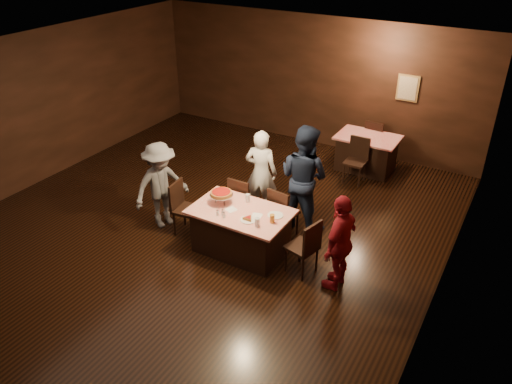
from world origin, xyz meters
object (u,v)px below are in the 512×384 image
chair_far_right (284,212)px  main_table (241,231)px  chair_back_near (355,161)px  glass_amber (272,219)px  chair_far_left (244,200)px  diner_white_jacket (261,173)px  glass_back (248,198)px  back_table (366,153)px  pizza_stand (221,193)px  chair_back_far (376,140)px  diner_navy_hoodie (304,177)px  chair_end_right (302,246)px  chair_end_left (187,209)px  glass_front_right (257,222)px  diner_red_shirt (340,242)px  plate_empty (275,215)px  diner_grey_knit (161,185)px

chair_far_right → main_table: bearing=70.5°
chair_back_near → glass_amber: (-0.16, -3.29, 0.37)m
chair_far_left → chair_far_right: 0.80m
diner_white_jacket → glass_back: (0.28, -0.93, 0.02)m
back_table → pizza_stand: size_ratio=3.42×
chair_back_far → glass_back: size_ratio=6.79×
chair_back_far → diner_navy_hoodie: size_ratio=0.50×
diner_white_jacket → chair_end_right: bearing=127.7°
chair_end_left → glass_amber: 1.74m
chair_end_left → glass_front_right: chair_end_left is taller
chair_end_left → chair_back_far: 4.91m
chair_far_left → chair_back_far: (1.16, 3.79, 0.00)m
chair_far_left → chair_far_right: same height
diner_red_shirt → chair_far_left: bearing=-106.6°
main_table → chair_end_left: bearing=180.0°
chair_end_left → glass_amber: bearing=-97.8°
chair_back_far → plate_empty: chair_back_far is taller
chair_back_far → diner_navy_hoodie: diner_navy_hoodie is taller
pizza_stand → glass_front_right: (0.85, -0.30, -0.11)m
chair_end_right → chair_back_near: (-0.34, 3.24, 0.00)m
chair_end_left → glass_back: bearing=-80.1°
chair_end_right → diner_white_jacket: (-1.43, 1.23, 0.35)m
chair_far_right → plate_empty: (0.15, -0.60, 0.30)m
chair_back_far → back_table: bearing=94.5°
pizza_stand → glass_front_right: size_ratio=2.71×
diner_white_jacket → chair_back_near: bearing=-129.9°
back_table → plate_empty: bearing=-93.2°
chair_far_right → glass_back: bearing=53.6°
glass_back → diner_white_jacket: bearing=106.5°
chair_back_far → chair_end_right: bearing=98.8°
chair_back_near → diner_navy_hoodie: size_ratio=0.50×
main_table → diner_red_shirt: (1.71, -0.02, 0.39)m
diner_white_jacket → plate_empty: diner_white_jacket is taller
back_table → diner_grey_knit: (-2.38, -3.95, 0.41)m
chair_back_near → glass_amber: bearing=-93.5°
diner_navy_hoodie → glass_back: (-0.57, -0.94, -0.11)m
chair_far_right → glass_back: (-0.45, -0.45, 0.37)m
chair_end_left → glass_front_right: size_ratio=6.79×
chair_end_left → glass_amber: size_ratio=6.79×
chair_far_right → chair_end_right: (0.70, -0.75, 0.00)m
glass_amber → glass_back: 0.74m
main_table → chair_end_right: (1.10, 0.00, 0.09)m
glass_front_right → glass_back: size_ratio=1.00×
chair_end_right → diner_grey_knit: diner_grey_knit is taller
plate_empty → chair_back_far: bearing=87.3°
diner_white_jacket → glass_amber: diner_white_jacket is taller
chair_back_near → glass_amber: chair_back_near is taller
diner_grey_knit → glass_front_right: diner_grey_knit is taller
chair_far_right → diner_red_shirt: bearing=158.0°
chair_end_right → plate_empty: chair_end_right is taller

